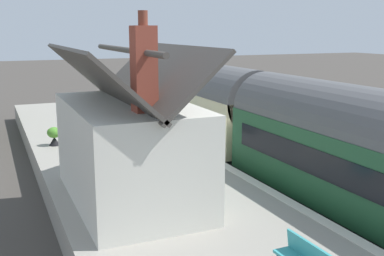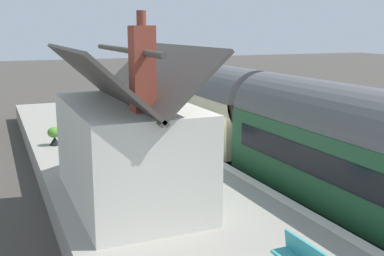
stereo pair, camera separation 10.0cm
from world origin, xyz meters
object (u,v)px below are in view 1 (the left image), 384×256
Objects in this scene: station_building at (129,147)px; planter_under_sign at (54,136)px; planter_bench_right at (93,113)px; station_sign_board at (128,97)px; train at (345,153)px; planter_edge_near at (122,116)px; planter_by_door at (86,119)px; bench_platform_end at (130,132)px; bench_near_building at (114,124)px.

station_building is 7.95× the size of planter_under_sign.
planter_bench_right is 2.19m from station_sign_board.
planter_bench_right is at bearing 17.48° from train.
planter_edge_near is at bearing -13.92° from station_building.
station_building is (1.95, 6.26, 0.36)m from train.
train reaches higher than planter_by_door.
bench_platform_end is 6.38m from station_sign_board.
train is 22.60× the size of bench_near_building.
bench_platform_end is 0.90× the size of station_sign_board.
planter_by_door is at bearing 22.88° from bench_near_building.
bench_platform_end is at bearing -176.52° from planter_bench_right.
bench_near_building is at bearing -11.35° from station_building.
bench_platform_end is at bearing -165.68° from planter_by_door.
planter_under_sign reaches higher than planter_by_door.
planter_under_sign is 0.51× the size of station_sign_board.
bench_near_building is 4.49m from station_sign_board.
planter_under_sign is at bearing 137.50° from station_sign_board.
planter_edge_near is (-0.94, -1.37, -0.11)m from planter_bench_right.
planter_bench_right is at bearing 55.40° from planter_edge_near.
station_building is 7.76× the size of planter_bench_right.
station_sign_board is at bearing -15.30° from bench_platform_end.
planter_edge_near is at bearing -11.10° from bench_platform_end.
planter_edge_near is (11.93, -2.96, -1.29)m from station_building.
planter_under_sign is 1.08× the size of planter_by_door.
planter_bench_right is at bearing -7.04° from station_building.
station_sign_board is at bearing -42.50° from planter_under_sign.
station_building is at bearing 164.34° from station_sign_board.
station_building is 4.07× the size of station_sign_board.
station_sign_board is (14.90, 2.63, -0.05)m from train.
station_building is at bearing 166.08° from planter_edge_near.
planter_under_sign is at bearing 74.49° from bench_platform_end.
bench_platform_end is at bearing 168.90° from planter_edge_near.
station_building is 4.56× the size of bench_near_building.
train reaches higher than planter_edge_near.
station_sign_board is (1.02, -0.67, 0.89)m from planter_edge_near.
bench_near_building is 3.24m from planter_edge_near.
planter_by_door is 2.25m from planter_edge_near.
train is 4.96× the size of station_building.
bench_near_building is at bearing -67.75° from planter_under_sign.
bench_near_building is at bearing 22.35° from train.
train is 6.56m from station_building.
bench_near_building is 3.20m from planter_under_sign.
station_building is 7.88m from planter_under_sign.
bench_platform_end is 3.25m from planter_under_sign.
planter_edge_near is (4.23, -4.13, -0.13)m from planter_under_sign.
planter_by_door is (2.18, 0.92, -0.09)m from bench_near_building.
planter_under_sign reaches higher than planter_edge_near.
planter_under_sign is (0.87, 3.13, -0.05)m from bench_platform_end.
train is 15.56m from planter_bench_right.
train is 14.30m from planter_edge_near.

